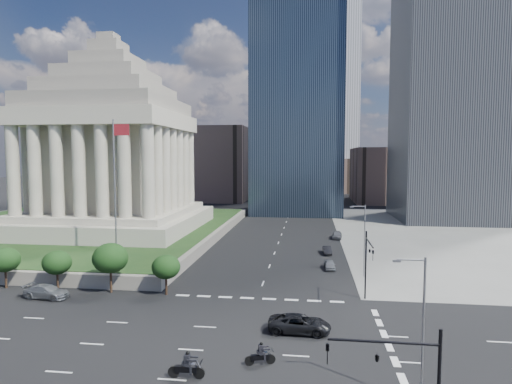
% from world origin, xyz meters
% --- Properties ---
extents(ground, '(500.00, 500.00, 0.00)m').
position_xyz_m(ground, '(0.00, 100.00, 0.00)').
color(ground, black).
rests_on(ground, ground).
extents(sidewalk_ne, '(68.00, 90.00, 0.03)m').
position_xyz_m(sidewalk_ne, '(46.00, 60.00, 0.01)').
color(sidewalk_ne, slate).
rests_on(sidewalk_ne, ground).
extents(plaza_terrace, '(66.00, 70.00, 1.80)m').
position_xyz_m(plaza_terrace, '(-45.00, 50.00, 0.90)').
color(plaza_terrace, slate).
rests_on(plaza_terrace, ground).
extents(plaza_lawn, '(64.00, 68.00, 0.10)m').
position_xyz_m(plaza_lawn, '(-45.00, 50.00, 1.85)').
color(plaza_lawn, '#1A3716').
rests_on(plaza_lawn, plaza_terrace).
extents(war_memorial, '(34.00, 34.00, 39.00)m').
position_xyz_m(war_memorial, '(-34.00, 48.00, 21.40)').
color(war_memorial, '#A09786').
rests_on(war_memorial, plaza_lawn).
extents(flagpole, '(2.52, 0.24, 20.00)m').
position_xyz_m(flagpole, '(-21.83, 24.00, 13.11)').
color(flagpole, slate).
rests_on(flagpole, plaza_lawn).
extents(midrise_glass, '(26.00, 26.00, 60.00)m').
position_xyz_m(midrise_glass, '(2.00, 95.00, 30.00)').
color(midrise_glass, black).
rests_on(midrise_glass, ground).
extents(highrise_ne, '(26.00, 28.00, 100.00)m').
position_xyz_m(highrise_ne, '(42.00, 85.00, 50.00)').
color(highrise_ne, black).
rests_on(highrise_ne, ground).
extents(building_filler_ne, '(20.00, 30.00, 20.00)m').
position_xyz_m(building_filler_ne, '(32.00, 130.00, 10.00)').
color(building_filler_ne, brown).
rests_on(building_filler_ne, ground).
extents(building_filler_nw, '(24.00, 30.00, 28.00)m').
position_xyz_m(building_filler_nw, '(-30.00, 130.00, 14.00)').
color(building_filler_nw, brown).
rests_on(building_filler_nw, ground).
extents(traffic_signal_se, '(5.74, 0.30, 8.00)m').
position_xyz_m(traffic_signal_se, '(10.70, -13.00, 5.25)').
color(traffic_signal_se, black).
rests_on(traffic_signal_se, ground).
extents(traffic_signal_ne, '(0.30, 5.74, 8.00)m').
position_xyz_m(traffic_signal_ne, '(12.50, 13.70, 5.25)').
color(traffic_signal_ne, black).
rests_on(traffic_signal_ne, ground).
extents(street_lamp_south, '(2.13, 0.22, 10.00)m').
position_xyz_m(street_lamp_south, '(13.33, -6.00, 5.66)').
color(street_lamp_south, slate).
rests_on(street_lamp_south, ground).
extents(street_lamp_north, '(2.13, 0.22, 10.00)m').
position_xyz_m(street_lamp_north, '(13.33, 25.00, 5.66)').
color(street_lamp_north, slate).
rests_on(street_lamp_north, ground).
extents(pickup_truck, '(2.85, 5.95, 1.64)m').
position_xyz_m(pickup_truck, '(5.16, 4.91, 0.82)').
color(pickup_truck, black).
rests_on(pickup_truck, ground).
extents(suv_grey, '(2.66, 5.57, 1.57)m').
position_xyz_m(suv_grey, '(-24.51, 11.00, 0.78)').
color(suv_grey, slate).
rests_on(suv_grey, ground).
extents(parked_sedan_near, '(3.93, 1.69, 1.32)m').
position_xyz_m(parked_sedan_near, '(9.00, 28.49, 0.66)').
color(parked_sedan_near, gray).
rests_on(parked_sedan_near, ground).
extents(parked_sedan_mid, '(3.89, 1.57, 1.26)m').
position_xyz_m(parked_sedan_mid, '(9.00, 38.55, 0.63)').
color(parked_sedan_mid, black).
rests_on(parked_sedan_mid, ground).
extents(parked_sedan_far, '(2.33, 4.82, 1.59)m').
position_xyz_m(parked_sedan_far, '(11.50, 52.78, 0.79)').
color(parked_sedan_far, '#595C61').
rests_on(parked_sedan_far, ground).
extents(motorcycle_lead, '(2.59, 1.37, 1.86)m').
position_xyz_m(motorcycle_lead, '(2.22, -1.87, 0.93)').
color(motorcycle_lead, black).
rests_on(motorcycle_lead, ground).
extents(motorcycle_trail, '(2.85, 0.86, 2.11)m').
position_xyz_m(motorcycle_trail, '(-3.01, -4.62, 1.05)').
color(motorcycle_trail, black).
rests_on(motorcycle_trail, ground).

